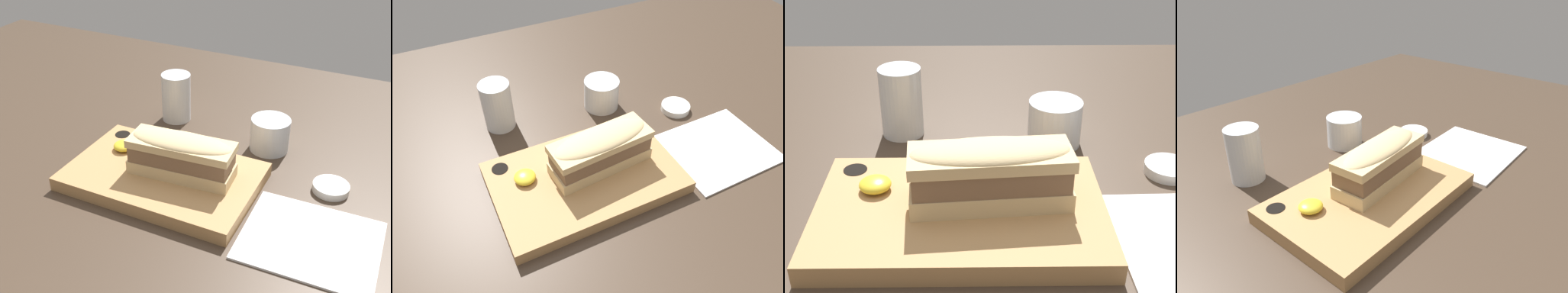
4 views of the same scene
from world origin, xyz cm
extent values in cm
cube|color=#423326|center=(0.00, 0.00, 1.00)|extent=(190.48, 123.89, 2.00)
cube|color=tan|center=(0.21, -4.00, 3.31)|extent=(34.47, 22.08, 2.63)
cylinder|color=black|center=(-13.93, 3.95, 4.04)|extent=(3.09, 3.09, 1.31)
cube|color=#DBBC84|center=(3.54, -3.38, 5.84)|extent=(19.42, 8.33, 2.43)
cube|color=brown|center=(3.54, -3.38, 8.52)|extent=(18.65, 8.00, 2.94)
cube|color=#DBBC84|center=(3.54, -3.38, 10.72)|extent=(19.42, 8.33, 1.46)
ellipsoid|color=#DBBC84|center=(3.54, -3.38, 11.32)|extent=(19.04, 8.16, 2.18)
ellipsoid|color=yellow|center=(-10.52, -0.78, 5.42)|extent=(3.99, 3.99, 1.60)
cylinder|color=silver|center=(-9.46, 19.33, 7.42)|extent=(6.46, 6.46, 10.84)
cylinder|color=silver|center=(-9.46, 19.33, 4.64)|extent=(5.69, 5.69, 4.88)
cylinder|color=silver|center=(13.79, 15.88, 5.43)|extent=(7.99, 7.99, 6.86)
cylinder|color=#5B141E|center=(13.79, 15.88, 4.15)|extent=(7.19, 7.19, 3.90)
cylinder|color=white|center=(28.53, 6.85, 2.71)|extent=(6.56, 6.56, 1.42)
camera|label=1|loc=(37.57, -68.04, 55.28)|focal=45.00mm
camera|label=2|loc=(-20.36, -47.09, 57.32)|focal=35.00mm
camera|label=3|loc=(1.68, -56.99, 41.96)|focal=50.00mm
camera|label=4|loc=(-41.65, -41.16, 41.23)|focal=35.00mm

